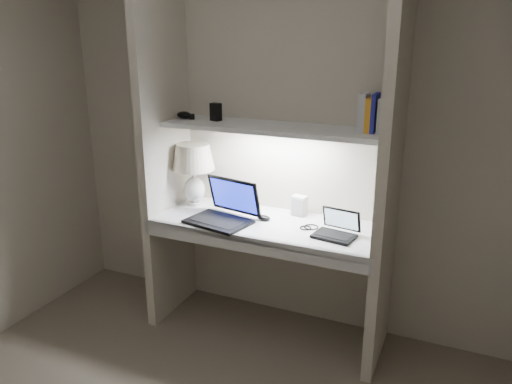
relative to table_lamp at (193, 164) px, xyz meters
The scene contains 17 objects.
back_wall 0.64m from the table_lamp, 15.11° to the left, with size 3.20×0.01×2.50m, color beige.
alcove_panel_left 0.27m from the table_lamp, 140.70° to the right, with size 0.06×0.55×2.50m, color beige.
alcove_panel_right 1.34m from the table_lamp, ahead, with size 0.06×0.55×2.50m, color beige.
desk 0.67m from the table_lamp, 11.18° to the right, with size 1.40×0.55×0.04m, color white.
desk_apron 0.78m from the table_lamp, 32.61° to the right, with size 1.46×0.03×0.10m, color silver.
shelf 0.66m from the table_lamp, ahead, with size 1.40×0.36×0.03m, color silver.
strip_light 0.65m from the table_lamp, ahead, with size 0.60×0.04×0.01m, color white.
table_lamp is the anchor object (origin of this frame).
laptop_main 0.45m from the table_lamp, 30.55° to the right, with size 0.44×0.40×0.26m.
laptop_netbook 1.09m from the table_lamp, ahead, with size 0.26×0.24×0.15m.
speaker 0.77m from the table_lamp, ahead, with size 0.09×0.07×0.13m, color silver.
mouse 0.63m from the table_lamp, ahead, with size 0.09×0.06×0.03m, color black.
cable_coil 0.92m from the table_lamp, ahead, with size 0.09×0.09×0.01m, color black.
sticky_note 0.36m from the table_lamp, 37.57° to the right, with size 0.07×0.07×0.00m, color gold.
book_row 1.27m from the table_lamp, ahead, with size 0.21×0.15×0.22m.
shelf_box 0.41m from the table_lamp, ahead, with size 0.07×0.05×0.11m, color black.
shelf_gadget 0.34m from the table_lamp, 161.38° to the right, with size 0.11×0.08×0.05m, color black.
Camera 1 is at (1.12, -1.48, 1.90)m, focal length 35.00 mm.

